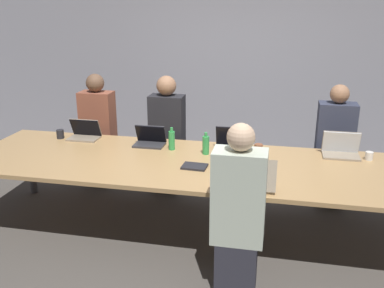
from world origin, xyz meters
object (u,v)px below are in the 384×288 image
at_px(person_near_midright, 238,214).
at_px(bottle_far_center, 205,145).
at_px(cup_far_center, 258,148).
at_px(bottle_far_midleft, 172,140).
at_px(laptop_far_right, 341,149).
at_px(cup_far_right, 369,156).
at_px(laptop_near_midright, 254,180).
at_px(person_far_right, 334,149).
at_px(laptop_far_left, 85,133).
at_px(person_far_midleft, 167,136).
at_px(stapler, 221,169).
at_px(cup_near_midright, 219,179).
at_px(person_far_left, 99,132).
at_px(cup_far_left, 60,134).
at_px(laptop_far_midleft, 150,139).
at_px(laptop_far_center, 231,143).

xyz_separation_m(person_near_midright, bottle_far_center, (-0.45, 1.12, 0.16)).
bearing_deg(cup_far_center, bottle_far_midleft, -173.10).
distance_m(laptop_far_right, cup_far_right, 0.27).
relative_size(laptop_near_midright, person_far_right, 0.26).
height_order(laptop_far_left, person_near_midright, person_near_midright).
xyz_separation_m(person_far_midleft, stapler, (0.80, -1.09, 0.07)).
bearing_deg(bottle_far_center, cup_near_midright, -70.89).
relative_size(laptop_near_midright, cup_far_right, 4.46).
xyz_separation_m(person_far_midleft, person_far_right, (1.90, -0.01, -0.02)).
height_order(person_far_left, stapler, person_far_left).
relative_size(cup_far_left, person_far_right, 0.07).
distance_m(laptop_far_midleft, person_far_midleft, 0.49).
xyz_separation_m(laptop_near_midright, bottle_far_midleft, (-0.91, 0.82, 0.03)).
distance_m(cup_far_left, cup_far_right, 3.31).
bearing_deg(laptop_far_midleft, laptop_far_center, 1.74).
height_order(person_far_midleft, cup_far_center, person_far_midleft).
relative_size(laptop_far_midleft, laptop_far_right, 0.91).
distance_m(laptop_far_right, laptop_far_center, 1.10).
xyz_separation_m(laptop_far_left, person_far_left, (-0.03, 0.43, -0.12)).
relative_size(laptop_near_midright, person_far_midleft, 0.26).
distance_m(cup_near_midright, laptop_far_center, 0.91).
relative_size(person_far_midleft, laptop_far_right, 3.89).
height_order(cup_near_midright, cup_far_right, same).
bearing_deg(cup_near_midright, laptop_far_center, 90.43).
bearing_deg(person_far_right, cup_far_right, -59.68).
height_order(person_near_midright, cup_far_right, person_near_midright).
bearing_deg(bottle_far_midleft, laptop_far_right, 5.60).
relative_size(cup_far_right, laptop_far_center, 0.24).
xyz_separation_m(laptop_far_midleft, stapler, (0.86, -0.61, -0.04)).
xyz_separation_m(person_near_midright, laptop_far_center, (-0.21, 1.31, 0.13)).
distance_m(person_far_left, person_far_right, 2.79).
bearing_deg(laptop_far_left, cup_near_midright, -29.64).
xyz_separation_m(laptop_far_left, bottle_far_midleft, (1.06, -0.17, 0.04)).
distance_m(cup_far_right, cup_far_center, 1.08).
height_order(laptop_far_midleft, bottle_far_center, bottle_far_center).
height_order(cup_near_midright, laptop_far_midleft, laptop_far_midleft).
xyz_separation_m(person_far_midleft, bottle_far_midleft, (0.20, -0.58, 0.15)).
height_order(bottle_far_center, stapler, bottle_far_center).
distance_m(person_far_left, laptop_far_center, 1.77).
height_order(person_near_midright, laptop_far_right, person_near_midright).
bearing_deg(stapler, bottle_far_center, 131.58).
xyz_separation_m(cup_far_right, bottle_far_center, (-1.60, -0.16, 0.06)).
bearing_deg(cup_far_right, laptop_far_right, 163.89).
height_order(laptop_near_midright, cup_far_center, laptop_near_midright).
relative_size(laptop_far_left, cup_far_right, 4.18).
distance_m(person_near_midright, laptop_far_center, 1.34).
height_order(person_far_left, person_near_midright, person_far_left).
xyz_separation_m(person_far_left, person_far_right, (2.79, -0.04, -0.01)).
height_order(bottle_far_midleft, cup_far_center, bottle_far_midleft).
height_order(laptop_near_midright, stapler, laptop_near_midright).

